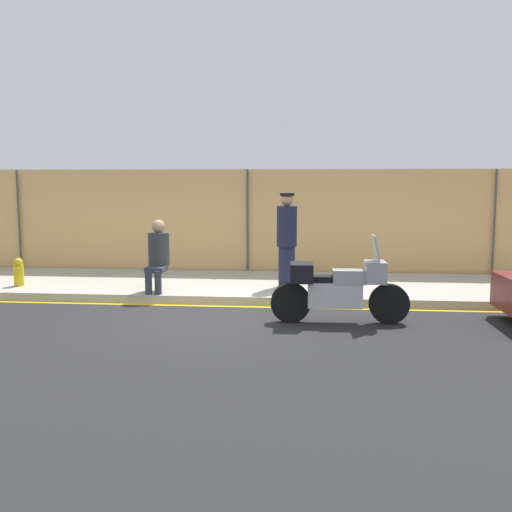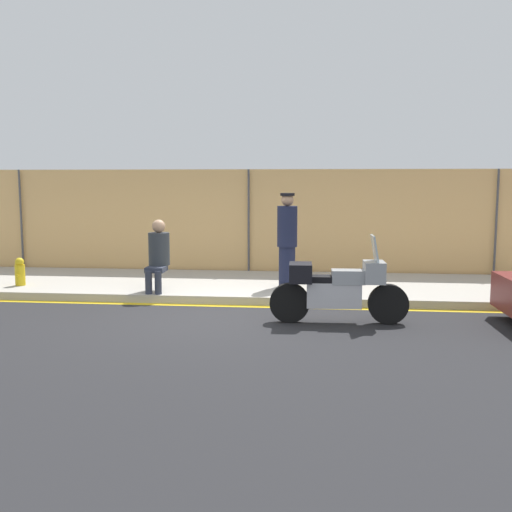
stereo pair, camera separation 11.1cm
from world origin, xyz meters
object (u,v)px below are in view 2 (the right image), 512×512
Objects in this scene: person_seated_on_curb at (158,252)px; fire_hydrant at (20,272)px; motorcycle at (338,288)px; officer_standing at (287,239)px.

fire_hydrant is (-2.97, 0.27, -0.48)m from person_seated_on_curb.
motorcycle is at bearing -26.45° from person_seated_on_curb.
person_seated_on_curb is 3.02m from fire_hydrant.
fire_hydrant is (-6.37, 1.96, -0.14)m from motorcycle.
officer_standing is 1.36× the size of person_seated_on_curb.
person_seated_on_curb is (-3.40, 1.69, 0.34)m from motorcycle.
fire_hydrant is at bearing 174.86° from person_seated_on_curb.
person_seated_on_curb is at bearing 151.29° from motorcycle.
motorcycle is 3.81m from person_seated_on_curb.
fire_hydrant is (-5.42, -0.45, -0.68)m from officer_standing.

